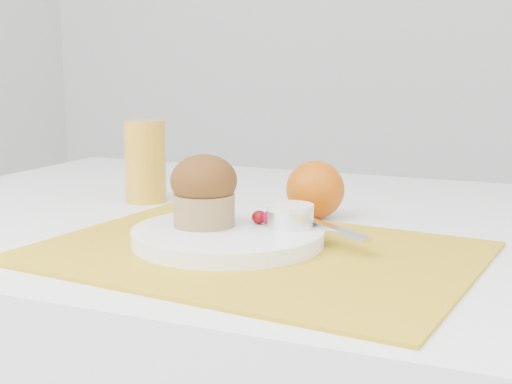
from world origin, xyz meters
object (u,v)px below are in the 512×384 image
at_px(orange, 315,190).
at_px(juice_glass, 145,161).
at_px(muffin, 204,191).
at_px(plate, 228,236).

relative_size(orange, juice_glass, 0.64).
distance_m(juice_glass, muffin, 0.27).
height_order(juice_glass, muffin, juice_glass).
bearing_deg(plate, orange, 76.64).
bearing_deg(orange, juice_glass, 177.98).
xyz_separation_m(juice_glass, muffin, (0.20, -0.19, 0.00)).
xyz_separation_m(plate, orange, (0.04, 0.18, 0.03)).
bearing_deg(plate, juice_glass, 140.11).
height_order(plate, juice_glass, juice_glass).
bearing_deg(juice_glass, plate, -39.89).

